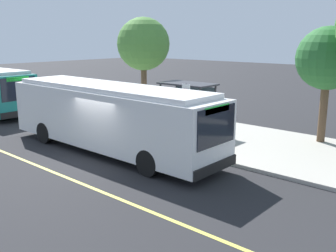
# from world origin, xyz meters

# --- Properties ---
(ground_plane) EXTENTS (120.00, 120.00, 0.00)m
(ground_plane) POSITION_xyz_m (0.00, 0.00, 0.00)
(ground_plane) COLOR #232326
(sidewalk_curb) EXTENTS (44.00, 6.40, 0.15)m
(sidewalk_curb) POSITION_xyz_m (0.00, 6.00, 0.07)
(sidewalk_curb) COLOR #A8A399
(sidewalk_curb) RESTS_ON ground_plane
(lane_stripe_center) EXTENTS (36.00, 0.14, 0.01)m
(lane_stripe_center) POSITION_xyz_m (0.00, -2.20, 0.00)
(lane_stripe_center) COLOR #E0D64C
(lane_stripe_center) RESTS_ON ground_plane
(transit_bus_main) EXTENTS (11.28, 2.64, 2.95)m
(transit_bus_main) POSITION_xyz_m (-0.64, 1.01, 1.62)
(transit_bus_main) COLOR white
(transit_bus_main) RESTS_ON ground_plane
(bus_shelter) EXTENTS (2.90, 1.60, 2.48)m
(bus_shelter) POSITION_xyz_m (-0.43, 6.10, 1.92)
(bus_shelter) COLOR #333338
(bus_shelter) RESTS_ON sidewalk_curb
(waiting_bench) EXTENTS (1.60, 0.48, 0.95)m
(waiting_bench) POSITION_xyz_m (-0.43, 6.18, 0.63)
(waiting_bench) COLOR brown
(waiting_bench) RESTS_ON sidewalk_curb
(route_sign_post) EXTENTS (0.44, 0.08, 2.80)m
(route_sign_post) POSITION_xyz_m (1.60, 3.53, 1.96)
(route_sign_post) COLOR #333338
(route_sign_post) RESTS_ON sidewalk_curb
(pedestrian_commuter) EXTENTS (0.24, 0.40, 1.69)m
(pedestrian_commuter) POSITION_xyz_m (-1.10, 3.87, 1.12)
(pedestrian_commuter) COLOR #282D47
(pedestrian_commuter) RESTS_ON sidewalk_curb
(street_tree_upstreet) EXTENTS (2.85, 2.85, 5.29)m
(street_tree_upstreet) POSITION_xyz_m (5.93, 8.27, 3.98)
(street_tree_upstreet) COLOR brown
(street_tree_upstreet) RESTS_ON sidewalk_curb
(street_tree_downstreet) EXTENTS (3.23, 3.23, 5.99)m
(street_tree_downstreet) POSITION_xyz_m (-4.95, 7.47, 4.50)
(street_tree_downstreet) COLOR brown
(street_tree_downstreet) RESTS_ON sidewalk_curb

